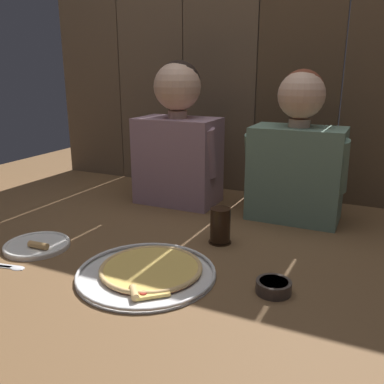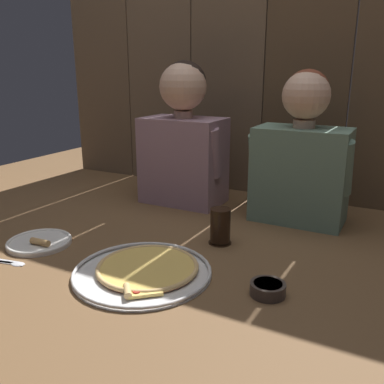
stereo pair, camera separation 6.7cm
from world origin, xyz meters
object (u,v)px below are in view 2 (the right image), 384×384
Objects in this scene: dipping_bowl at (268,288)px; pizza_tray at (145,270)px; drinking_glass at (220,226)px; dinner_plate at (39,242)px; diner_left at (183,137)px; diner_right at (302,155)px.

pizza_tray is at bearing -171.90° from dipping_bowl.
drinking_glass is at bearing 134.79° from dipping_bowl.
drinking_glass reaches higher than pizza_tray.
dinner_plate is 0.74m from diner_left.
dinner_plate is at bearing -150.99° from drinking_glass.
diner_right reaches higher than pizza_tray.
diner_left is at bearing 72.76° from dinner_plate.
drinking_glass is (0.11, 0.30, 0.05)m from pizza_tray.
diner_left is (-0.34, 0.35, 0.23)m from drinking_glass.
pizza_tray is 1.88× the size of dinner_plate.
dinner_plate is 0.62m from drinking_glass.
dipping_bowl is at bearing -82.96° from diner_right.
drinking_glass is at bearing -46.27° from diner_left.
diner_left is at bearing 133.73° from drinking_glass.
drinking_glass is at bearing 70.82° from pizza_tray.
pizza_tray is at bearing -113.29° from diner_right.
dinner_plate is at bearing -176.64° from dipping_bowl.
dipping_bowl is at bearing -45.82° from diner_left.
diner_right reaches higher than dinner_plate.
diner_left reaches higher than dinner_plate.
diner_right is (0.18, 0.35, 0.20)m from drinking_glass.
pizza_tray is at bearing -109.18° from drinking_glass.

